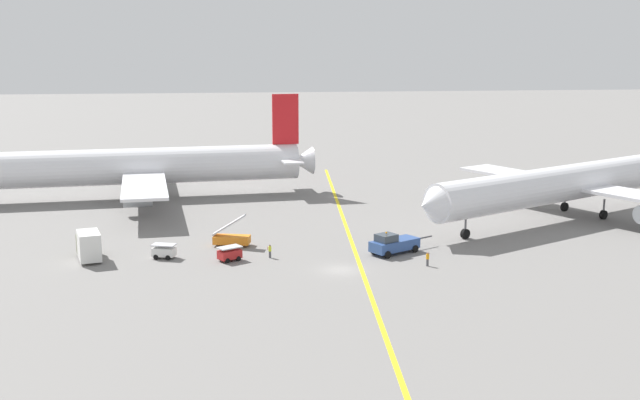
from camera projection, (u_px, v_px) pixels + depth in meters
name	position (u px, v px, depth m)	size (l,w,h in m)	color
ground_plane	(341.00, 270.00, 91.02)	(600.00, 600.00, 0.00)	slate
taxiway_stripe	(353.00, 247.00, 101.11)	(0.50, 120.00, 0.01)	yellow
airliner_at_gate_left	(129.00, 167.00, 130.35)	(61.54, 48.94, 16.51)	silver
airliner_being_pushed	(572.00, 183.00, 116.39)	(52.66, 40.44, 15.68)	silver
pushback_tug	(393.00, 244.00, 97.70)	(8.81, 6.00, 2.89)	#2D4C8C
gse_baggage_cart_near_cluster	(230.00, 254.00, 94.55)	(3.15, 2.76, 1.71)	red
gse_catering_truck_tall	(89.00, 245.00, 94.82)	(3.78, 6.25, 3.50)	#666B4C
gse_baggage_cart_trailing	(164.00, 251.00, 95.67)	(3.07, 2.31, 1.71)	silver
gse_stair_truck_yellow	(231.00, 238.00, 101.34)	(4.91, 2.98, 4.06)	orange
ground_crew_wing_walker_right	(428.00, 259.00, 92.39)	(0.36, 0.36, 1.64)	#4C4C51
ground_crew_ramp_agent_by_cones	(270.00, 251.00, 95.87)	(0.48, 0.36, 1.61)	#4C4C51
traffic_cone_nose_left	(374.00, 243.00, 101.95)	(0.44, 0.44, 0.60)	orange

